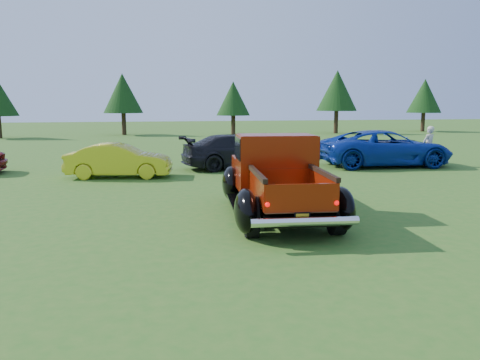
% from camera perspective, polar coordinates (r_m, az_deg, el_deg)
% --- Properties ---
extents(ground, '(120.00, 120.00, 0.00)m').
position_cam_1_polar(ground, '(9.38, -3.34, -6.69)').
color(ground, '#2D641C').
rests_on(ground, ground).
extents(tree_mid_left, '(3.20, 3.20, 5.00)m').
position_cam_1_polar(tree_mid_left, '(39.98, -14.11, 10.20)').
color(tree_mid_left, '#332114').
rests_on(tree_mid_left, ground).
extents(tree_mid_right, '(2.82, 2.82, 4.40)m').
position_cam_1_polar(tree_mid_right, '(39.60, -0.84, 9.89)').
color(tree_mid_right, '#332114').
rests_on(tree_mid_right, ground).
extents(tree_east, '(3.46, 3.46, 5.40)m').
position_cam_1_polar(tree_east, '(41.74, 11.75, 10.61)').
color(tree_east, '#332114').
rests_on(tree_east, ground).
extents(tree_far_east, '(3.07, 3.07, 4.80)m').
position_cam_1_polar(tree_far_east, '(46.83, 21.57, 9.50)').
color(tree_far_east, '#332114').
rests_on(tree_far_east, ground).
extents(pickup_truck, '(2.74, 5.19, 1.87)m').
position_cam_1_polar(pickup_truck, '(11.11, 4.36, 0.49)').
color(pickup_truck, black).
rests_on(pickup_truck, ground).
extents(show_car_yellow, '(3.77, 1.79, 1.20)m').
position_cam_1_polar(show_car_yellow, '(17.01, -14.51, 2.32)').
color(show_car_yellow, yellow).
rests_on(show_car_yellow, ground).
extents(show_car_grey, '(4.90, 2.54, 1.36)m').
position_cam_1_polar(show_car_grey, '(18.82, -0.02, 3.51)').
color(show_car_grey, black).
rests_on(show_car_grey, ground).
extents(show_car_blue, '(5.52, 2.80, 1.49)m').
position_cam_1_polar(show_car_blue, '(20.36, 17.31, 3.73)').
color(show_car_blue, navy).
rests_on(show_car_blue, ground).
extents(spectator, '(0.70, 0.59, 1.65)m').
position_cam_1_polar(spectator, '(21.08, 22.00, 3.86)').
color(spectator, '#BBB4A2').
rests_on(spectator, ground).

